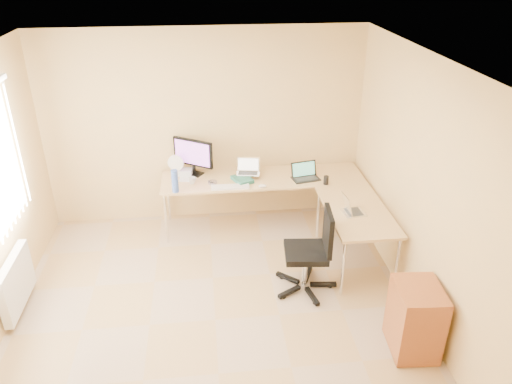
{
  "coord_description": "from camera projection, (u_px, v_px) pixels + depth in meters",
  "views": [
    {
      "loc": [
        -0.03,
        -3.97,
        3.5
      ],
      "look_at": [
        0.55,
        1.1,
        0.9
      ],
      "focal_mm": 34.6,
      "sensor_mm": 36.0,
      "label": 1
    }
  ],
  "objects": [
    {
      "name": "wall_back",
      "position": [
        205.0,
        128.0,
        6.51
      ],
      "size": [
        4.5,
        0.0,
        4.5
      ],
      "primitive_type": "plane",
      "rotation": [
        1.57,
        0.0,
        0.0
      ],
      "color": "tan",
      "rests_on": "ground"
    },
    {
      "name": "book_stack",
      "position": [
        242.0,
        179.0,
        6.37
      ],
      "size": [
        0.3,
        0.34,
        0.05
      ],
      "primitive_type": "cube",
      "rotation": [
        0.0,
        0.0,
        0.42
      ],
      "color": "#256251",
      "rests_on": "desk_main"
    },
    {
      "name": "desk_fan",
      "position": [
        176.0,
        166.0,
        6.49
      ],
      "size": [
        0.26,
        0.26,
        0.27
      ],
      "primitive_type": "cylinder",
      "rotation": [
        0.0,
        0.0,
        -0.27
      ],
      "color": "white",
      "rests_on": "desk_main"
    },
    {
      "name": "radiator",
      "position": [
        16.0,
        282.0,
        5.1
      ],
      "size": [
        0.09,
        0.8,
        0.55
      ],
      "primitive_type": "cube",
      "color": "white",
      "rests_on": "ground"
    },
    {
      "name": "wall_right",
      "position": [
        429.0,
        198.0,
        4.73
      ],
      "size": [
        0.0,
        4.5,
        4.5
      ],
      "primitive_type": "plane",
      "rotation": [
        1.57,
        0.0,
        -1.57
      ],
      "color": "tan",
      "rests_on": "ground"
    },
    {
      "name": "cabinet",
      "position": [
        415.0,
        319.0,
        4.59
      ],
      "size": [
        0.44,
        0.53,
        0.7
      ],
      "primitive_type": "cube",
      "rotation": [
        0.0,
        0.0,
        -0.07
      ],
      "color": "olive",
      "rests_on": "ground"
    },
    {
      "name": "laptop_center",
      "position": [
        248.0,
        167.0,
        6.43
      ],
      "size": [
        0.34,
        0.28,
        0.2
      ],
      "primitive_type": "cube",
      "rotation": [
        0.0,
        0.0,
        -0.17
      ],
      "color": "silver",
      "rests_on": "desk_main"
    },
    {
      "name": "desk_return",
      "position": [
        354.0,
        237.0,
        5.86
      ],
      "size": [
        0.7,
        1.3,
        0.73
      ],
      "primitive_type": "cube",
      "color": "tan",
      "rests_on": "ground"
    },
    {
      "name": "monitor",
      "position": [
        193.0,
        157.0,
        6.46
      ],
      "size": [
        0.59,
        0.47,
        0.5
      ],
      "primitive_type": "cube",
      "rotation": [
        0.0,
        0.0,
        -0.57
      ],
      "color": "black",
      "rests_on": "desk_main"
    },
    {
      "name": "laptop_black",
      "position": [
        306.0,
        172.0,
        6.38
      ],
      "size": [
        0.39,
        0.32,
        0.22
      ],
      "primitive_type": "cube",
      "rotation": [
        0.0,
        0.0,
        0.21
      ],
      "color": "black",
      "rests_on": "desk_main"
    },
    {
      "name": "black_cup",
      "position": [
        326.0,
        180.0,
        6.27
      ],
      "size": [
        0.07,
        0.07,
        0.11
      ],
      "primitive_type": "cylinder",
      "rotation": [
        0.0,
        0.0,
        -0.12
      ],
      "color": "black",
      "rests_on": "desk_main"
    },
    {
      "name": "mouse",
      "position": [
        263.0,
        186.0,
        6.21
      ],
      "size": [
        0.12,
        0.09,
        0.04
      ],
      "primitive_type": "ellipsoid",
      "rotation": [
        0.0,
        0.0,
        -0.23
      ],
      "color": "silver",
      "rests_on": "desk_main"
    },
    {
      "name": "laptop_return",
      "position": [
        354.0,
        205.0,
        5.59
      ],
      "size": [
        0.31,
        0.26,
        0.19
      ],
      "primitive_type": "cube",
      "rotation": [
        0.0,
        0.0,
        1.67
      ],
      "color": "silver",
      "rests_on": "desk_return"
    },
    {
      "name": "mug",
      "position": [
        192.0,
        181.0,
        6.29
      ],
      "size": [
        0.11,
        0.11,
        0.09
      ],
      "primitive_type": "imported",
      "rotation": [
        0.0,
        0.0,
        -0.19
      ],
      "color": "silver",
      "rests_on": "desk_main"
    },
    {
      "name": "office_chair",
      "position": [
        306.0,
        250.0,
        5.36
      ],
      "size": [
        0.65,
        0.65,
        0.99
      ],
      "primitive_type": "cube",
      "rotation": [
        0.0,
        0.0,
        -0.1
      ],
      "color": "black",
      "rests_on": "ground"
    },
    {
      "name": "ceiling",
      "position": [
        203.0,
        68.0,
        3.93
      ],
      "size": [
        4.5,
        4.5,
        0.0
      ],
      "primitive_type": "plane",
      "rotation": [
        3.14,
        0.0,
        0.0
      ],
      "color": "white",
      "rests_on": "ground"
    },
    {
      "name": "papers",
      "position": [
        188.0,
        177.0,
        6.49
      ],
      "size": [
        0.25,
        0.33,
        0.01
      ],
      "primitive_type": "cube",
      "rotation": [
        0.0,
        0.0,
        -0.13
      ],
      "color": "silver",
      "rests_on": "desk_main"
    },
    {
      "name": "white_box",
      "position": [
        184.0,
        172.0,
        6.54
      ],
      "size": [
        0.23,
        0.19,
        0.08
      ],
      "primitive_type": "cube",
      "rotation": [
        0.0,
        0.0,
        -0.17
      ],
      "color": "silver",
      "rests_on": "desk_main"
    },
    {
      "name": "keyboard",
      "position": [
        230.0,
        187.0,
        6.2
      ],
      "size": [
        0.48,
        0.14,
        0.02
      ],
      "primitive_type": "cube",
      "rotation": [
        0.0,
        0.0,
        -0.02
      ],
      "color": "silver",
      "rests_on": "desk_main"
    },
    {
      "name": "desk_main",
      "position": [
        263.0,
        202.0,
        6.65
      ],
      "size": [
        2.65,
        0.7,
        0.73
      ],
      "primitive_type": "cube",
      "color": "tan",
      "rests_on": "ground"
    },
    {
      "name": "cd_stack",
      "position": [
        212.0,
        182.0,
        6.31
      ],
      "size": [
        0.15,
        0.15,
        0.03
      ],
      "primitive_type": "cylinder",
      "rotation": [
        0.0,
        0.0,
        -0.38
      ],
      "color": "silver",
      "rests_on": "desk_main"
    },
    {
      "name": "floor",
      "position": [
        215.0,
        320.0,
        5.11
      ],
      "size": [
        4.5,
        4.5,
        0.0
      ],
      "primitive_type": "plane",
      "color": "tan",
      "rests_on": "ground"
    },
    {
      "name": "water_bottle",
      "position": [
        175.0,
        181.0,
        6.04
      ],
      "size": [
        0.11,
        0.11,
        0.29
      ],
      "primitive_type": "cylinder",
      "rotation": [
        0.0,
        0.0,
        0.44
      ],
      "color": "#3D5EBB",
      "rests_on": "desk_main"
    }
  ]
}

